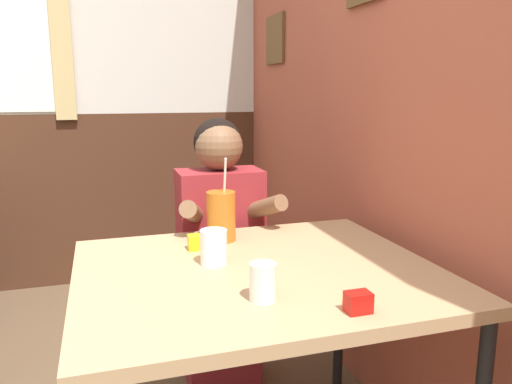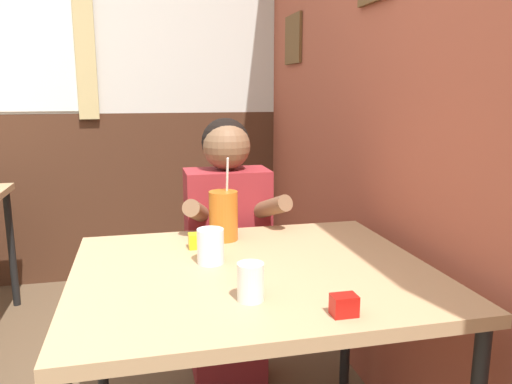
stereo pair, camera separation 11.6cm
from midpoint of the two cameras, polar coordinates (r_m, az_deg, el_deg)
name	(u,v)px [view 2 (the right image)]	position (r m, az deg, el deg)	size (l,w,h in m)	color
brick_wall_right	(344,66)	(2.41, 11.43, 13.89)	(0.08, 4.25, 2.70)	#9E4C38
back_wall	(69,72)	(3.37, -19.66, 12.80)	(5.60, 0.09, 2.70)	silver
main_table	(253,287)	(1.51, 1.91, -10.86)	(1.05, 0.89, 0.73)	tan
person_seated	(228,250)	(2.10, -1.65, -6.62)	(0.42, 0.40, 1.14)	maroon
cocktail_pitcher	(223,215)	(1.74, -1.84, -2.72)	(0.10, 0.10, 0.29)	#C6661E
glass_near_pitcher	(210,246)	(1.52, -3.03, -6.22)	(0.08, 0.08, 0.11)	silver
glass_center	(251,282)	(1.26, 2.06, -10.27)	(0.07, 0.07, 0.10)	silver
condiment_ketchup	(344,305)	(1.22, 12.81, -12.55)	(0.06, 0.04, 0.05)	#B7140F
condiment_mustard	(198,241)	(1.67, -4.69, -5.61)	(0.06, 0.04, 0.05)	yellow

